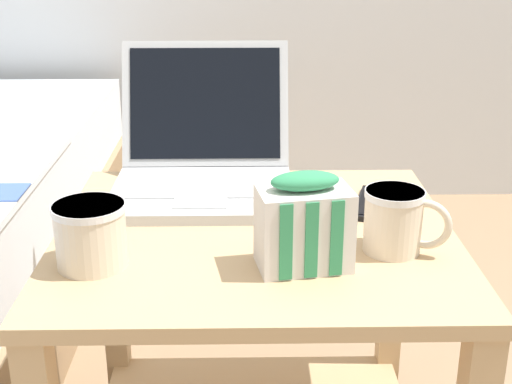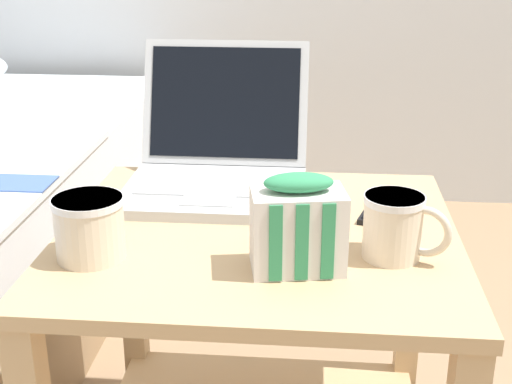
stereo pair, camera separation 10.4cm
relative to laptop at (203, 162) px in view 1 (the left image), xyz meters
name	(u,v)px [view 1 (the left image)]	position (x,y,z in m)	size (l,w,h in m)	color
bedside_table	(256,340)	(0.09, -0.19, -0.25)	(0.62, 0.57, 0.56)	tan
laptop	(203,162)	(0.00, 0.00, 0.00)	(0.31, 0.33, 0.24)	#B7BABC
mug_front_left	(396,218)	(0.29, -0.27, 0.00)	(0.12, 0.09, 0.09)	beige
mug_front_right	(91,231)	(-0.14, -0.30, 0.00)	(0.10, 0.14, 0.09)	beige
snack_bag	(304,224)	(0.15, -0.32, 0.01)	(0.14, 0.10, 0.14)	silver
cell_phone	(380,204)	(0.30, -0.10, -0.04)	(0.12, 0.16, 0.01)	black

